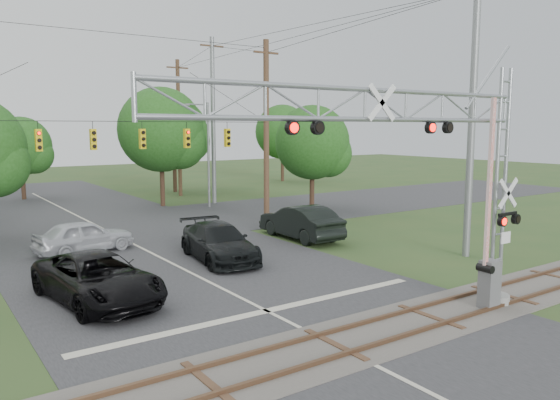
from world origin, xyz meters
TOP-DOWN VIEW (x-y plane):
  - ground at (0.00, 0.00)m, footprint 160.00×160.00m
  - road_main at (0.00, 10.00)m, footprint 14.00×90.00m
  - road_cross at (0.00, 24.00)m, footprint 90.00×12.00m
  - railroad_track at (0.00, 2.00)m, footprint 90.00×3.20m
  - crossing_gantry at (3.15, 1.63)m, footprint 13.25×1.03m
  - traffic_signal_span at (0.91, 20.00)m, footprint 19.34×0.36m
  - pickup_black at (-4.31, 9.72)m, footprint 3.61×6.43m
  - car_dark at (2.10, 12.73)m, footprint 3.10×6.04m
  - sedan_silver at (-2.58, 17.85)m, footprint 4.95×2.56m
  - suv_dark at (8.13, 14.51)m, footprint 2.11×5.70m
  - streetlight at (9.32, 27.99)m, footprint 2.12×0.22m
  - utility_poles at (3.04, 21.89)m, footprint 25.46×29.37m
  - treeline at (-1.63, 33.98)m, footprint 54.57×24.73m

SIDE VIEW (x-z plane):
  - ground at x=0.00m, z-range 0.00..0.00m
  - road_main at x=0.00m, z-range 0.00..0.02m
  - road_cross at x=0.00m, z-range 0.00..0.02m
  - railroad_track at x=0.00m, z-range -0.05..0.11m
  - sedan_silver at x=-2.58m, z-range 0.00..1.61m
  - car_dark at x=2.10m, z-range 0.00..1.68m
  - pickup_black at x=-4.31m, z-range 0.00..1.70m
  - suv_dark at x=8.13m, z-range 0.00..1.86m
  - streetlight at x=9.32m, z-range 0.47..8.41m
  - crossing_gantry at x=3.15m, z-range 1.02..9.07m
  - treeline at x=-1.63m, z-range 0.72..10.61m
  - traffic_signal_span at x=0.91m, z-range -0.05..11.45m
  - utility_poles at x=3.04m, z-range -0.30..12.76m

